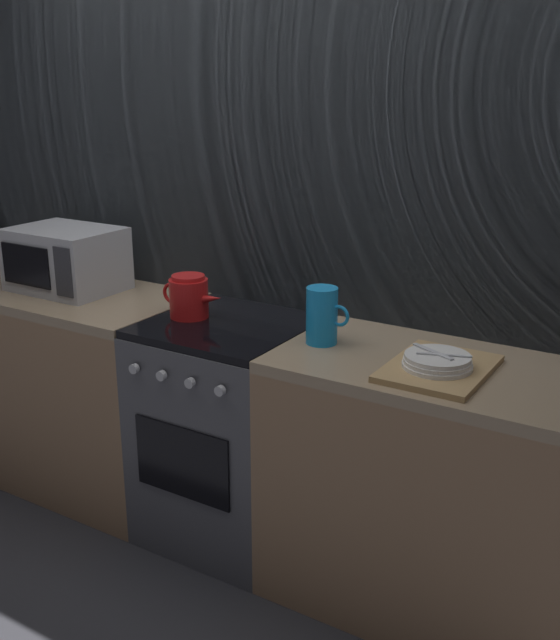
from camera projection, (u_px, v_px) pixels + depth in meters
The scene contains 9 objects.
ground_plane at pixel (232, 529), 3.12m from camera, with size 8.00×8.00×0.00m, color #2D2D33.
back_wall at pixel (273, 230), 3.01m from camera, with size 3.60×0.05×2.40m.
counter_left at pixel (69, 384), 3.43m from camera, with size 1.20×0.60×0.90m.
stove_unit at pixel (230, 431), 2.98m from camera, with size 0.60×0.63×0.90m.
counter_right at pixel (448, 493), 2.53m from camera, with size 1.20×0.60×0.90m.
microwave at pixel (66, 259), 3.26m from camera, with size 0.46×0.35×0.27m.
kettle at pixel (189, 297), 2.89m from camera, with size 0.28×0.15×0.17m.
pitcher at pixel (322, 316), 2.60m from camera, with size 0.16×0.11×0.20m.
dish_pile at pixel (438, 365), 2.36m from camera, with size 0.30×0.40×0.07m.
Camera 1 is at (1.59, -2.20, 1.78)m, focal length 42.22 mm.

